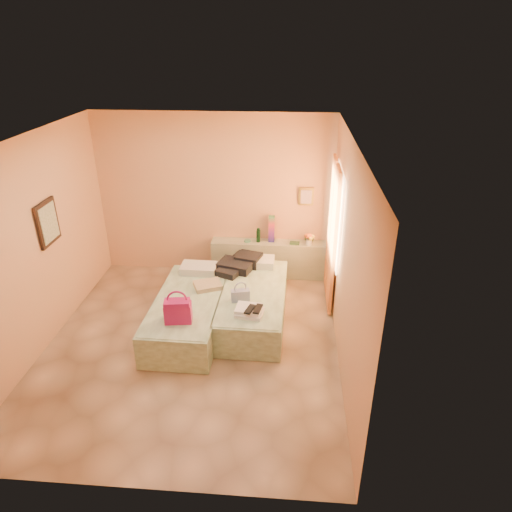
{
  "coord_description": "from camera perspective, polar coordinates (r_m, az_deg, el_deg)",
  "views": [
    {
      "loc": [
        1.29,
        -5.07,
        3.92
      ],
      "look_at": [
        0.82,
        0.85,
        0.99
      ],
      "focal_mm": 32.0,
      "sensor_mm": 36.0,
      "label": 1
    }
  ],
  "objects": [
    {
      "name": "ground",
      "position": [
        6.54,
        -7.92,
        -10.86
      ],
      "size": [
        4.5,
        4.5,
        0.0
      ],
      "primitive_type": "plane",
      "color": "tan",
      "rests_on": "ground"
    },
    {
      "name": "room_walls",
      "position": [
        6.12,
        -5.98,
        5.76
      ],
      "size": [
        4.02,
        4.51,
        2.81
      ],
      "color": "tan",
      "rests_on": "ground"
    },
    {
      "name": "headboard_ledge",
      "position": [
        8.03,
        1.81,
        -0.35
      ],
      "size": [
        2.05,
        0.3,
        0.65
      ],
      "primitive_type": "cube",
      "color": "#A2A889",
      "rests_on": "ground"
    },
    {
      "name": "bed_left",
      "position": [
        6.73,
        -8.33,
        -7.06
      ],
      "size": [
        0.94,
        2.02,
        0.5
      ],
      "primitive_type": "cube",
      "rotation": [
        0.0,
        0.0,
        -0.02
      ],
      "color": "#C7EABC",
      "rests_on": "ground"
    },
    {
      "name": "bed_right",
      "position": [
        6.86,
        -0.39,
        -6.05
      ],
      "size": [
        0.94,
        2.02,
        0.5
      ],
      "primitive_type": "cube",
      "rotation": [
        0.0,
        0.0,
        -0.02
      ],
      "color": "#C7EABC",
      "rests_on": "ground"
    },
    {
      "name": "water_bottle",
      "position": [
        7.84,
        0.29,
        2.6
      ],
      "size": [
        0.07,
        0.07,
        0.24
      ],
      "primitive_type": "cylinder",
      "rotation": [
        0.0,
        0.0,
        -0.02
      ],
      "color": "#153C20",
      "rests_on": "headboard_ledge"
    },
    {
      "name": "rainbow_box",
      "position": [
        7.83,
        1.96,
        3.41
      ],
      "size": [
        0.11,
        0.11,
        0.46
      ],
      "primitive_type": "cube",
      "rotation": [
        0.0,
        0.0,
        0.03
      ],
      "color": "#B51660",
      "rests_on": "headboard_ledge"
    },
    {
      "name": "small_dish",
      "position": [
        7.89,
        -1.09,
        1.9
      ],
      "size": [
        0.14,
        0.14,
        0.03
      ],
      "primitive_type": "cylinder",
      "rotation": [
        0.0,
        0.0,
        0.22
      ],
      "color": "#4E8F71",
      "rests_on": "headboard_ledge"
    },
    {
      "name": "green_book",
      "position": [
        7.83,
        4.84,
        1.62
      ],
      "size": [
        0.17,
        0.13,
        0.03
      ],
      "primitive_type": "cube",
      "rotation": [
        0.0,
        0.0,
        -0.09
      ],
      "color": "#284B2D",
      "rests_on": "headboard_ledge"
    },
    {
      "name": "flower_vase",
      "position": [
        7.78,
        6.67,
        2.23
      ],
      "size": [
        0.21,
        0.21,
        0.24
      ],
      "primitive_type": "cube",
      "rotation": [
        0.0,
        0.0,
        0.12
      ],
      "color": "silver",
      "rests_on": "headboard_ledge"
    },
    {
      "name": "magenta_handbag",
      "position": [
        6.05,
        -9.73,
        -6.73
      ],
      "size": [
        0.37,
        0.24,
        0.33
      ],
      "primitive_type": "cube",
      "rotation": [
        0.0,
        0.0,
        0.13
      ],
      "color": "#B51660",
      "rests_on": "bed_left"
    },
    {
      "name": "khaki_garment",
      "position": [
        6.82,
        -6.05,
        -3.65
      ],
      "size": [
        0.48,
        0.44,
        0.07
      ],
      "primitive_type": "cube",
      "rotation": [
        0.0,
        0.0,
        0.41
      ],
      "color": "tan",
      "rests_on": "bed_left"
    },
    {
      "name": "clothes_pile",
      "position": [
        7.26,
        -2.18,
        -1.08
      ],
      "size": [
        0.7,
        0.7,
        0.17
      ],
      "primitive_type": "cube",
      "rotation": [
        0.0,
        0.0,
        -0.26
      ],
      "color": "black",
      "rests_on": "bed_right"
    },
    {
      "name": "blue_handbag",
      "position": [
        6.44,
        -1.97,
        -4.93
      ],
      "size": [
        0.28,
        0.17,
        0.17
      ],
      "primitive_type": "cube",
      "rotation": [
        0.0,
        0.0,
        0.25
      ],
      "color": "#3B518F",
      "rests_on": "bed_right"
    },
    {
      "name": "towel_stack",
      "position": [
        6.16,
        -0.8,
        -6.9
      ],
      "size": [
        0.39,
        0.35,
        0.1
      ],
      "primitive_type": "cube",
      "rotation": [
        0.0,
        0.0,
        -0.16
      ],
      "color": "silver",
      "rests_on": "bed_right"
    },
    {
      "name": "sandal_pair",
      "position": [
        6.08,
        -0.28,
        -6.69
      ],
      "size": [
        0.23,
        0.27,
        0.02
      ],
      "primitive_type": "cube",
      "rotation": [
        0.0,
        0.0,
        -0.29
      ],
      "color": "black",
      "rests_on": "towel_stack"
    }
  ]
}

